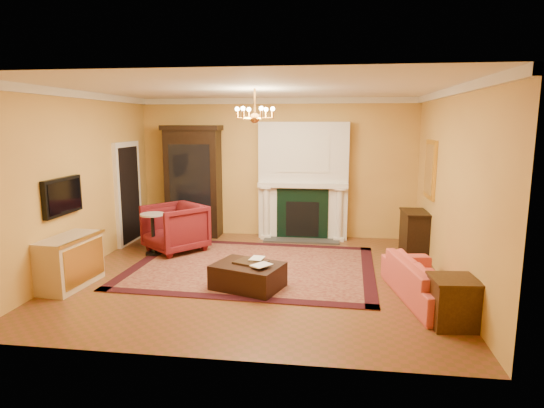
% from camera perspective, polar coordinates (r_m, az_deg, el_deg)
% --- Properties ---
extents(floor, '(6.00, 5.50, 0.02)m').
position_cam_1_polar(floor, '(7.61, -2.03, -8.94)').
color(floor, brown).
rests_on(floor, ground).
extents(ceiling, '(6.00, 5.50, 0.02)m').
position_cam_1_polar(ceiling, '(7.21, -2.19, 14.37)').
color(ceiling, silver).
rests_on(ceiling, wall_back).
extents(wall_back, '(6.00, 0.02, 3.00)m').
position_cam_1_polar(wall_back, '(9.97, 0.58, 4.52)').
color(wall_back, gold).
rests_on(wall_back, floor).
extents(wall_front, '(6.00, 0.02, 3.00)m').
position_cam_1_polar(wall_front, '(4.60, -7.92, -2.21)').
color(wall_front, gold).
rests_on(wall_front, floor).
extents(wall_left, '(0.02, 5.50, 3.00)m').
position_cam_1_polar(wall_left, '(8.31, -23.03, 2.58)').
color(wall_left, gold).
rests_on(wall_left, floor).
extents(wall_right, '(0.02, 5.50, 3.00)m').
position_cam_1_polar(wall_right, '(7.38, 21.62, 1.81)').
color(wall_right, gold).
rests_on(wall_right, floor).
extents(fireplace, '(1.90, 0.70, 2.50)m').
position_cam_1_polar(fireplace, '(9.77, 3.94, 2.57)').
color(fireplace, silver).
rests_on(fireplace, wall_back).
extents(crown_molding, '(6.00, 5.50, 0.12)m').
position_cam_1_polar(crown_molding, '(8.15, -1.01, 13.39)').
color(crown_molding, silver).
rests_on(crown_molding, ceiling).
extents(doorway, '(0.08, 1.05, 2.10)m').
position_cam_1_polar(doorway, '(9.84, -17.57, 1.29)').
color(doorway, silver).
rests_on(doorway, wall_left).
extents(tv_panel, '(0.09, 0.95, 0.58)m').
position_cam_1_polar(tv_panel, '(7.80, -24.78, 0.89)').
color(tv_panel, black).
rests_on(tv_panel, wall_left).
extents(gilt_mirror, '(0.06, 0.76, 1.05)m').
position_cam_1_polar(gilt_mirror, '(8.71, 19.23, 4.12)').
color(gilt_mirror, gold).
rests_on(gilt_mirror, wall_right).
extents(chandelier, '(0.63, 0.55, 0.53)m').
position_cam_1_polar(chandelier, '(7.20, -2.17, 11.17)').
color(chandelier, '#BB7D33').
rests_on(chandelier, ceiling).
extents(oriental_rug, '(4.28, 3.27, 0.02)m').
position_cam_1_polar(oriental_rug, '(8.00, -2.45, -7.85)').
color(oriental_rug, '#470F10').
rests_on(oriental_rug, floor).
extents(china_cabinet, '(1.16, 0.53, 2.32)m').
position_cam_1_polar(china_cabinet, '(10.13, -9.81, 2.53)').
color(china_cabinet, black).
rests_on(china_cabinet, floor).
extents(wingback_armchair, '(1.36, 1.35, 1.02)m').
position_cam_1_polar(wingback_armchair, '(9.02, -12.09, -2.67)').
color(wingback_armchair, maroon).
rests_on(wingback_armchair, floor).
extents(pedestal_table, '(0.45, 0.45, 0.80)m').
position_cam_1_polar(pedestal_table, '(8.89, -14.71, -3.29)').
color(pedestal_table, black).
rests_on(pedestal_table, floor).
extents(commode, '(0.58, 1.09, 0.78)m').
position_cam_1_polar(commode, '(7.63, -24.08, -6.63)').
color(commode, '#C2AF8E').
rests_on(commode, floor).
extents(coral_sofa, '(0.91, 1.99, 0.75)m').
position_cam_1_polar(coral_sofa, '(6.85, 18.91, -8.30)').
color(coral_sofa, '#C1513D').
rests_on(coral_sofa, floor).
extents(end_table, '(0.55, 0.55, 0.59)m').
position_cam_1_polar(end_table, '(6.12, 21.72, -11.50)').
color(end_table, '#3A240F').
rests_on(end_table, floor).
extents(console_table, '(0.46, 0.75, 0.81)m').
position_cam_1_polar(console_table, '(9.01, 17.43, -3.62)').
color(console_table, black).
rests_on(console_table, floor).
extents(leather_ottoman, '(1.17, 1.00, 0.37)m').
position_cam_1_polar(leather_ottoman, '(6.95, -3.03, -8.99)').
color(leather_ottoman, black).
rests_on(leather_ottoman, oriental_rug).
extents(ottoman_tray, '(0.56, 0.51, 0.03)m').
position_cam_1_polar(ottoman_tray, '(6.94, -2.66, -7.30)').
color(ottoman_tray, black).
rests_on(ottoman_tray, leather_ottoman).
extents(book_a, '(0.20, 0.05, 0.26)m').
position_cam_1_polar(book_a, '(7.01, -2.68, -5.86)').
color(book_a, gray).
rests_on(book_a, ottoman_tray).
extents(book_b, '(0.18, 0.15, 0.29)m').
position_cam_1_polar(book_b, '(6.73, -1.97, -6.41)').
color(book_b, gray).
rests_on(book_b, ottoman_tray).
extents(topiary_left, '(0.15, 0.15, 0.39)m').
position_cam_1_polar(topiary_left, '(9.74, 0.89, 4.06)').
color(topiary_left, gray).
rests_on(topiary_left, fireplace).
extents(topiary_right, '(0.18, 0.18, 0.47)m').
position_cam_1_polar(topiary_right, '(9.67, 7.65, 4.19)').
color(topiary_right, gray).
rests_on(topiary_right, fireplace).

